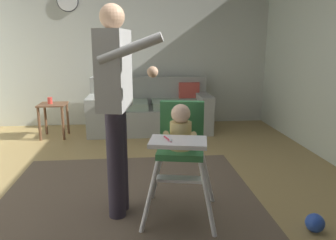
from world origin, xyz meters
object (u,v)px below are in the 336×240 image
Objects in this scene: toy_ball at (315,223)px; sippy_cup at (50,100)px; side_table at (53,113)px; wall_clock at (68,1)px; couch at (150,111)px; adult_standing at (116,101)px; high_chair at (181,139)px.

sippy_cup is at bearing 132.83° from toy_ball.
wall_clock is (0.18, 0.74, 1.70)m from side_table.
couch reaches higher than sippy_cup.
couch is at bearing 109.82° from toy_ball.
side_table is (-1.11, 2.41, -0.58)m from adult_standing.
sippy_cup is at bearing -80.18° from couch.
adult_standing is at bearing 163.75° from toy_ball.
toy_ball is 0.42× the size of wall_clock.
high_chair is 9.62× the size of sippy_cup.
sippy_cup is (-2.64, 2.85, 0.50)m from toy_ball.
toy_ball is at bearing -47.17° from sippy_cup.
side_table is 5.20× the size of sippy_cup.
high_chair is at bearing 2.60° from couch.
adult_standing reaches higher than couch.
couch is at bearing 10.04° from side_table.
wall_clock reaches higher than adult_standing.
high_chair reaches higher than sippy_cup.
adult_standing is at bearing -89.51° from high_chair.
adult_standing is (-0.38, -2.67, 0.63)m from couch.
high_chair is 2.79× the size of wall_clock.
high_chair is at bearing -56.75° from sippy_cup.
high_chair reaches higher than toy_ball.
toy_ball is 0.28× the size of side_table.
high_chair is (0.13, -2.77, 0.34)m from couch.
side_table reaches higher than toy_ball.
couch is 13.58× the size of toy_ball.
high_chair is at bearing 161.18° from toy_ball.
couch reaches higher than toy_ball.
toy_ball is at bearing -47.54° from side_table.
high_chair is 3.00m from sippy_cup.
toy_ball is 3.87m from side_table.
couch reaches higher than side_table.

